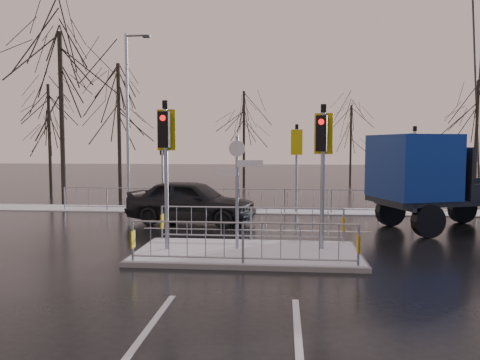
# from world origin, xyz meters

# --- Properties ---
(ground) EXTENTS (120.00, 120.00, 0.00)m
(ground) POSITION_xyz_m (0.00, 0.00, 0.00)
(ground) COLOR black
(ground) RESTS_ON ground
(snow_verge) EXTENTS (30.00, 2.00, 0.04)m
(snow_verge) POSITION_xyz_m (0.00, 8.60, 0.02)
(snow_verge) COLOR white
(snow_verge) RESTS_ON ground
(lane_markings) EXTENTS (8.00, 11.38, 0.01)m
(lane_markings) POSITION_xyz_m (0.00, -0.33, 0.00)
(lane_markings) COLOR silver
(lane_markings) RESTS_ON ground
(traffic_island) EXTENTS (6.00, 3.04, 4.15)m
(traffic_island) POSITION_xyz_m (-0.01, 0.01, 0.39)
(traffic_island) COLOR slate
(traffic_island) RESTS_ON ground
(far_kerb_fixtures) EXTENTS (18.00, 0.65, 3.83)m
(far_kerb_fixtures) POSITION_xyz_m (0.29, 8.09, 1.02)
(far_kerb_fixtures) COLOR gray
(far_kerb_fixtures) RESTS_ON ground
(car_far_lane) EXTENTS (5.20, 2.92, 1.67)m
(car_far_lane) POSITION_xyz_m (-2.52, 4.99, 0.84)
(car_far_lane) COLOR black
(car_far_lane) RESTS_ON ground
(flatbed_truck) EXTENTS (7.61, 4.69, 3.32)m
(flatbed_truck) POSITION_xyz_m (6.29, 4.42, 1.76)
(flatbed_truck) COLOR black
(flatbed_truck) RESTS_ON ground
(tree_near_a) EXTENTS (4.75, 4.75, 8.97)m
(tree_near_a) POSITION_xyz_m (-10.50, 11.00, 6.11)
(tree_near_a) COLOR black
(tree_near_a) RESTS_ON ground
(tree_near_b) EXTENTS (4.00, 4.00, 7.55)m
(tree_near_b) POSITION_xyz_m (-8.00, 12.50, 5.15)
(tree_near_b) COLOR black
(tree_near_b) RESTS_ON ground
(tree_near_c) EXTENTS (3.50, 3.50, 6.61)m
(tree_near_c) POSITION_xyz_m (-12.50, 13.50, 4.50)
(tree_near_c) COLOR black
(tree_near_c) RESTS_ON ground
(tree_far_a) EXTENTS (3.75, 3.75, 7.08)m
(tree_far_a) POSITION_xyz_m (-2.00, 22.00, 4.82)
(tree_far_a) COLOR black
(tree_far_a) RESTS_ON ground
(tree_far_b) EXTENTS (3.25, 3.25, 6.14)m
(tree_far_b) POSITION_xyz_m (6.00, 24.00, 4.18)
(tree_far_b) COLOR black
(tree_far_b) RESTS_ON ground
(tree_far_c) EXTENTS (4.00, 4.00, 7.55)m
(tree_far_c) POSITION_xyz_m (14.00, 21.00, 5.15)
(tree_far_c) COLOR black
(tree_far_c) RESTS_ON ground
(street_lamp_left) EXTENTS (1.25, 0.18, 8.20)m
(street_lamp_left) POSITION_xyz_m (-6.43, 9.50, 4.49)
(street_lamp_left) COLOR gray
(street_lamp_left) RESTS_ON ground
(pylon_wires) EXTENTS (70.00, 2.38, 19.97)m
(pylon_wires) POSITION_xyz_m (16.88, 30.00, 11.03)
(pylon_wires) COLOR #2D3033
(pylon_wires) RESTS_ON ground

